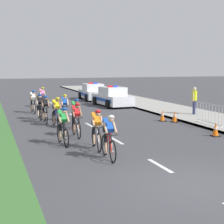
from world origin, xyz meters
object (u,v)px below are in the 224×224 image
object	(u,v)px
cyclist_second	(96,128)
cyclist_ninth	(45,109)
police_car_second	(93,92)
cyclist_eleventh	(42,97)
cyclist_fourth	(76,119)
cyclist_eighth	(40,106)
cyclist_tenth	(33,101)
police_car_nearest	(112,97)
cyclist_fifth	(76,113)
traffic_cone_mid	(162,116)
crowd_barrier_rear	(209,114)
cyclist_seventh	(65,107)
cyclist_third	(63,125)
cyclist_lead	(109,136)
traffic_cone_near	(175,117)
traffic_cone_far	(216,129)
cyclist_sixth	(56,111)
spectator_closest	(194,99)

from	to	relation	value
cyclist_second	cyclist_ninth	size ratio (longest dim) A/B	1.00
police_car_second	cyclist_eleventh	bearing A→B (deg)	-140.82
cyclist_fourth	cyclist_eleventh	xyz separation A→B (m)	(0.23, 11.80, 0.00)
police_car_second	cyclist_eighth	bearing A→B (deg)	-120.67
cyclist_ninth	cyclist_tenth	bearing A→B (deg)	91.60
cyclist_tenth	police_car_nearest	distance (m)	6.62
cyclist_fifth	traffic_cone_mid	bearing A→B (deg)	8.28
police_car_second	crowd_barrier_rear	size ratio (longest dim) A/B	1.93
cyclist_second	police_car_second	size ratio (longest dim) A/B	0.38
crowd_barrier_rear	cyclist_second	bearing A→B (deg)	-157.85
cyclist_fourth	cyclist_ninth	distance (m)	4.32
cyclist_second	cyclist_seventh	xyz separation A→B (m)	(0.29, 7.12, 0.00)
cyclist_eighth	cyclist_third	bearing A→B (deg)	-90.52
cyclist_fourth	cyclist_fifth	size ratio (longest dim) A/B	1.00
cyclist_lead	cyclist_fifth	world-z (taller)	same
cyclist_fifth	traffic_cone_near	bearing A→B (deg)	2.03
police_car_second	traffic_cone_far	distance (m)	18.00
cyclist_fourth	cyclist_tenth	size ratio (longest dim) A/B	1.00
cyclist_second	crowd_barrier_rear	bearing A→B (deg)	22.15
cyclist_sixth	cyclist_tenth	world-z (taller)	same
cyclist_lead	cyclist_ninth	xyz separation A→B (m)	(-0.83, 8.26, 0.00)
police_car_second	crowd_barrier_rear	bearing A→B (deg)	-84.43
traffic_cone_mid	traffic_cone_far	world-z (taller)	same
police_car_second	spectator_closest	bearing A→B (deg)	-76.42
police_car_nearest	crowd_barrier_rear	distance (m)	10.58
cyclist_lead	cyclist_eleventh	distance (m)	15.79
cyclist_fifth	cyclist_eighth	xyz separation A→B (m)	(-1.26, 3.54, 0.00)
cyclist_lead	cyclist_fourth	xyz separation A→B (m)	(-0.14, 3.99, 0.00)
cyclist_third	traffic_cone_near	xyz separation A→B (m)	(6.97, 3.52, -0.48)
cyclist_lead	cyclist_seventh	world-z (taller)	same
cyclist_seventh	cyclist_fourth	bearing A→B (deg)	-95.57
cyclist_fifth	cyclist_eleventh	xyz separation A→B (m)	(-0.21, 9.84, 0.00)
cyclist_fourth	cyclist_seventh	world-z (taller)	same
police_car_nearest	cyclist_third	bearing A→B (deg)	-117.59
cyclist_tenth	crowd_barrier_rear	world-z (taller)	cyclist_tenth
police_car_second	cyclist_third	bearing A→B (deg)	-109.94
cyclist_sixth	traffic_cone_far	xyz separation A→B (m)	(6.14, -4.95, -0.48)
cyclist_fifth	police_car_nearest	size ratio (longest dim) A/B	0.38
cyclist_eighth	crowd_barrier_rear	xyz separation A→B (m)	(7.79, -5.25, -0.14)
cyclist_fourth	traffic_cone_mid	xyz separation A→B (m)	(5.62, 2.71, -0.48)
cyclist_eleventh	traffic_cone_mid	xyz separation A→B (m)	(5.39, -9.09, -0.48)
cyclist_tenth	traffic_cone_mid	world-z (taller)	cyclist_tenth
cyclist_fourth	cyclist_lead	bearing A→B (deg)	-88.05
cyclist_lead	cyclist_ninth	bearing A→B (deg)	95.75
police_car_nearest	spectator_closest	xyz separation A→B (m)	(2.94, -6.88, 0.40)
crowd_barrier_rear	cyclist_tenth	bearing A→B (deg)	133.16
cyclist_fifth	cyclist_sixth	size ratio (longest dim) A/B	1.00
cyclist_ninth	cyclist_lead	bearing A→B (deg)	-84.25
spectator_closest	cyclist_lead	bearing A→B (deg)	-136.46
cyclist_seventh	crowd_barrier_rear	world-z (taller)	cyclist_seventh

